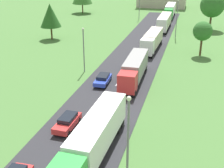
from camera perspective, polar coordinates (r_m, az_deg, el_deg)
name	(u,v)px	position (r m, az deg, el deg)	size (l,w,h in m)	color
road	(104,104)	(40.27, -1.49, -3.63)	(10.00, 140.00, 0.06)	#2B2B30
lane_marking_centre	(97,114)	(37.61, -2.87, -5.63)	(0.16, 120.73, 0.01)	white
truck_lead	(94,137)	(29.31, -3.30, -9.75)	(2.83, 14.22, 3.72)	green
truck_second	(134,68)	(46.80, 4.14, 2.89)	(2.75, 12.53, 3.46)	red
truck_third	(152,40)	(63.32, 7.43, 8.10)	(2.84, 12.57, 3.43)	white
truck_fourth	(164,21)	(81.82, 9.64, 11.37)	(2.54, 12.31, 3.60)	white
truck_fifth	(170,10)	(98.77, 10.68, 13.27)	(2.65, 13.57, 3.74)	green
car_second	(67,122)	(34.82, -8.25, -6.93)	(1.83, 4.45, 1.45)	red
car_third	(103,79)	(45.99, -1.70, 0.89)	(1.98, 4.41, 1.38)	blue
lamppost_lead	(128,143)	(23.73, 2.95, -10.78)	(0.36, 0.36, 8.74)	slate
lamppost_second	(84,48)	(50.17, -5.27, 6.72)	(0.36, 0.36, 7.33)	slate
lamppost_third	(177,17)	(72.91, 11.90, 12.00)	(0.36, 0.36, 8.75)	slate
lamppost_fourth	(139,3)	(94.04, 5.10, 14.63)	(0.36, 0.36, 8.41)	slate
tree_oak	(203,31)	(60.92, 16.42, 9.34)	(3.62, 3.62, 6.55)	#513823
tree_birch	(212,5)	(83.92, 18.07, 13.67)	(6.07, 6.07, 9.22)	#513823
tree_maple	(50,15)	(71.66, -11.35, 12.33)	(4.65, 4.65, 8.01)	#513823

